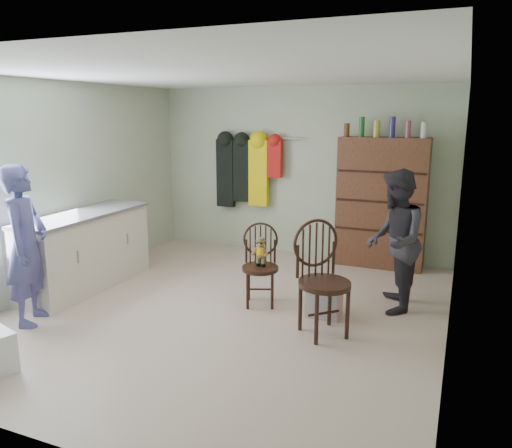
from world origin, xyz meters
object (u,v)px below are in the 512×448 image
at_px(chair_far, 321,274).
at_px(counter, 85,250).
at_px(chair_front, 260,259).
at_px(dresser, 381,202).

bearing_deg(chair_far, counter, 133.27).
xyz_separation_m(chair_front, chair_far, (0.83, -0.48, 0.08)).
relative_size(chair_front, dresser, 0.44).
height_order(chair_far, dresser, dresser).
height_order(chair_front, dresser, dresser).
distance_m(chair_front, chair_far, 0.97).
height_order(chair_front, chair_far, chair_far).
height_order(counter, dresser, dresser).
bearing_deg(counter, chair_far, -2.84).
bearing_deg(chair_front, dresser, 41.95).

